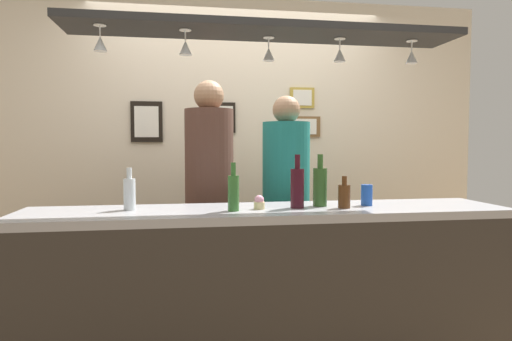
{
  "coord_description": "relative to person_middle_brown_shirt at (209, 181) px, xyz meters",
  "views": [
    {
      "loc": [
        -0.45,
        -2.74,
        1.33
      ],
      "look_at": [
        0.0,
        0.1,
        1.16
      ],
      "focal_mm": 30.85,
      "sensor_mm": 36.0,
      "label": 1
    }
  ],
  "objects": [
    {
      "name": "bottle_champagne_green",
      "position": [
        0.6,
        -0.65,
        0.02
      ],
      "size": [
        0.08,
        0.08,
        0.3
      ],
      "color": "#2D5623",
      "rests_on": "bar_counter"
    },
    {
      "name": "hanging_wineglass_center_right",
      "position": [
        1.16,
        -0.64,
        0.78
      ],
      "size": [
        0.07,
        0.07,
        0.13
      ],
      "color": "silver",
      "rests_on": "overhead_glass_rack"
    },
    {
      "name": "picture_frame_crest",
      "position": [
        0.17,
        0.71,
        0.49
      ],
      "size": [
        0.18,
        0.02,
        0.26
      ],
      "color": "black",
      "rests_on": "back_wall"
    },
    {
      "name": "cupcake",
      "position": [
        0.24,
        -0.72,
        -0.06
      ],
      "size": [
        0.06,
        0.06,
        0.08
      ],
      "color": "beige",
      "rests_on": "bar_counter"
    },
    {
      "name": "bottle_beer_brown_stubby",
      "position": [
        0.71,
        -0.75,
        -0.03
      ],
      "size": [
        0.07,
        0.07,
        0.18
      ],
      "color": "#512D14",
      "rests_on": "bar_counter"
    },
    {
      "name": "hanging_wineglass_center_left",
      "position": [
        0.31,
        -0.58,
        0.78
      ],
      "size": [
        0.07,
        0.07,
        0.13
      ],
      "color": "silver",
      "rests_on": "overhead_glass_rack"
    },
    {
      "name": "picture_frame_upper_small",
      "position": [
        0.86,
        0.71,
        0.67
      ],
      "size": [
        0.22,
        0.02,
        0.18
      ],
      "color": "#B29338",
      "rests_on": "back_wall"
    },
    {
      "name": "picture_frame_lower_pair",
      "position": [
        0.87,
        0.71,
        0.42
      ],
      "size": [
        0.3,
        0.02,
        0.18
      ],
      "color": "brown",
      "rests_on": "back_wall"
    },
    {
      "name": "bottle_wine_dark_red",
      "position": [
        0.45,
        -0.7,
        0.02
      ],
      "size": [
        0.08,
        0.08,
        0.3
      ],
      "color": "#380F19",
      "rests_on": "bar_counter"
    },
    {
      "name": "hanging_wineglass_center",
      "position": [
        0.72,
        -0.63,
        0.78
      ],
      "size": [
        0.07,
        0.07,
        0.13
      ],
      "color": "silver",
      "rests_on": "overhead_glass_rack"
    },
    {
      "name": "person_right_teal_shirt",
      "position": [
        0.55,
        -0.0,
        -0.06
      ],
      "size": [
        0.34,
        0.34,
        1.68
      ],
      "color": "#2D334C",
      "rests_on": "ground_plane"
    },
    {
      "name": "bottle_soda_clear",
      "position": [
        -0.47,
        -0.63,
        -0.01
      ],
      "size": [
        0.06,
        0.06,
        0.23
      ],
      "color": "silver",
      "rests_on": "bar_counter"
    },
    {
      "name": "hanging_wineglass_left",
      "position": [
        -0.16,
        -0.68,
        0.78
      ],
      "size": [
        0.07,
        0.07,
        0.13
      ],
      "color": "silver",
      "rests_on": "overhead_glass_rack"
    },
    {
      "name": "drink_can",
      "position": [
        0.88,
        -0.67,
        -0.04
      ],
      "size": [
        0.07,
        0.07,
        0.12
      ],
      "primitive_type": "cylinder",
      "color": "#1E4CB2",
      "rests_on": "bar_counter"
    },
    {
      "name": "picture_frame_caricature",
      "position": [
        -0.48,
        0.71,
        0.45
      ],
      "size": [
        0.26,
        0.02,
        0.34
      ],
      "color": "black",
      "rests_on": "back_wall"
    },
    {
      "name": "hanging_wineglass_far_left",
      "position": [
        -0.59,
        -0.71,
        0.78
      ],
      "size": [
        0.07,
        0.07,
        0.13
      ],
      "color": "silver",
      "rests_on": "overhead_glass_rack"
    },
    {
      "name": "bottle_beer_green_import",
      "position": [
        0.09,
        -0.76,
        0.0
      ],
      "size": [
        0.06,
        0.06,
        0.26
      ],
      "color": "#336B2D",
      "rests_on": "bar_counter"
    },
    {
      "name": "overhead_glass_rack",
      "position": [
        0.29,
        -0.64,
        0.89
      ],
      "size": [
        2.2,
        0.36,
        0.04
      ],
      "primitive_type": "cube",
      "color": "black"
    },
    {
      "name": "person_middle_brown_shirt",
      "position": [
        0.0,
        0.0,
        0.0
      ],
      "size": [
        0.34,
        0.34,
        1.78
      ],
      "color": "#2D334C",
      "rests_on": "ground_plane"
    },
    {
      "name": "bar_counter",
      "position": [
        0.29,
        -0.84,
        -0.41
      ],
      "size": [
        2.7,
        0.55,
        0.98
      ],
      "color": "#99999E",
      "rests_on": "ground_plane"
    },
    {
      "name": "back_wall",
      "position": [
        0.29,
        0.76,
        0.22
      ],
      "size": [
        4.4,
        0.06,
        2.6
      ],
      "primitive_type": "cube",
      "color": "beige",
      "rests_on": "ground_plane"
    }
  ]
}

